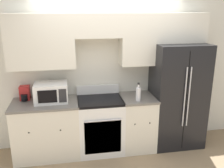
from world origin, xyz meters
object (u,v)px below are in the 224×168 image
refrigerator (176,94)px  microwave (51,92)px  oven_range (100,125)px  bottle (138,94)px

refrigerator → microwave: 2.15m
microwave → oven_range: bearing=-2.6°
oven_range → microwave: 0.99m
microwave → bottle: bearing=-9.0°
oven_range → refrigerator: bearing=3.2°
oven_range → microwave: size_ratio=2.12×
refrigerator → microwave: bearing=-178.9°
oven_range → refrigerator: refrigerator is taller
oven_range → refrigerator: size_ratio=0.60×
refrigerator → bottle: (-0.77, -0.26, 0.15)m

